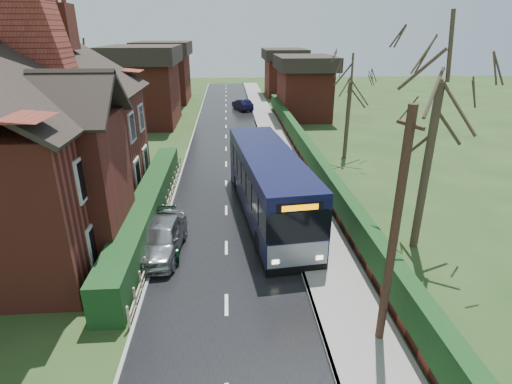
{
  "coord_description": "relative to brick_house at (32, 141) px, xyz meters",
  "views": [
    {
      "loc": [
        0.23,
        -13.64,
        9.1
      ],
      "look_at": [
        1.49,
        4.15,
        1.8
      ],
      "focal_mm": 28.0,
      "sensor_mm": 36.0,
      "label": 1
    }
  ],
  "objects": [
    {
      "name": "car_silver",
      "position": [
        5.93,
        -2.95,
        -3.63
      ],
      "size": [
        2.11,
        4.5,
        1.49
      ],
      "primitive_type": "imported",
      "rotation": [
        0.0,
        0.0,
        -0.08
      ],
      "color": "#B0B1B5",
      "rests_on": "ground"
    },
    {
      "name": "kerb_right",
      "position": [
        11.78,
        5.22,
        -4.31
      ],
      "size": [
        0.12,
        100.0,
        0.14
      ],
      "primitive_type": "cube",
      "color": "gray",
      "rests_on": "ground"
    },
    {
      "name": "tree_house_side",
      "position": [
        -1.31,
        13.22,
        2.34
      ],
      "size": [
        3.96,
        3.96,
        9.0
      ],
      "color": "#31271D",
      "rests_on": "ground"
    },
    {
      "name": "bus_stop_sign",
      "position": [
        11.93,
        -0.95,
        -2.43
      ],
      "size": [
        0.09,
        0.45,
        2.96
      ],
      "rotation": [
        0.0,
        0.0,
        -0.06
      ],
      "color": "slate",
      "rests_on": "ground"
    },
    {
      "name": "right_wall_hedge",
      "position": [
        14.53,
        5.22,
        -3.36
      ],
      "size": [
        0.6,
        50.0,
        1.8
      ],
      "color": "maroon",
      "rests_on": "ground"
    },
    {
      "name": "pavement",
      "position": [
        12.98,
        5.22,
        -4.31
      ],
      "size": [
        2.5,
        100.0,
        0.14
      ],
      "primitive_type": "cube",
      "color": "slate",
      "rests_on": "ground"
    },
    {
      "name": "car_distant",
      "position": [
        10.73,
        30.17,
        -3.73
      ],
      "size": [
        2.6,
        4.14,
        1.29
      ],
      "primitive_type": "imported",
      "rotation": [
        0.0,
        0.0,
        3.49
      ],
      "color": "black",
      "rests_on": "ground"
    },
    {
      "name": "kerb_left",
      "position": [
        5.68,
        5.22,
        -4.33
      ],
      "size": [
        0.12,
        100.0,
        0.1
      ],
      "primitive_type": "cube",
      "color": "gray",
      "rests_on": "ground"
    },
    {
      "name": "telegraph_pole",
      "position": [
        13.53,
        -8.81,
        -0.63
      ],
      "size": [
        0.36,
        0.93,
        7.39
      ],
      "rotation": [
        0.0,
        0.0,
        0.3
      ],
      "color": "black",
      "rests_on": "ground"
    },
    {
      "name": "car_green",
      "position": [
        5.83,
        -2.54,
        -3.78
      ],
      "size": [
        2.06,
        4.24,
        1.19
      ],
      "primitive_type": "imported",
      "rotation": [
        0.0,
        0.0,
        0.1
      ],
      "color": "black",
      "rests_on": "ground"
    },
    {
      "name": "picket_fence",
      "position": [
        5.58,
        0.22,
        -3.93
      ],
      "size": [
        0.1,
        16.0,
        0.9
      ],
      "primitive_type": null,
      "color": "tan",
      "rests_on": "ground"
    },
    {
      "name": "road",
      "position": [
        8.73,
        5.22,
        -4.37
      ],
      "size": [
        6.0,
        100.0,
        0.02
      ],
      "primitive_type": "cube",
      "color": "black",
      "rests_on": "ground"
    },
    {
      "name": "tree_right_near",
      "position": [
        17.2,
        -3.13,
        3.32
      ],
      "size": [
        4.77,
        4.77,
        10.31
      ],
      "color": "#372C21",
      "rests_on": "ground"
    },
    {
      "name": "brick_house",
      "position": [
        0.0,
        0.0,
        0.0
      ],
      "size": [
        9.3,
        14.6,
        10.3
      ],
      "color": "maroon",
      "rests_on": "ground"
    },
    {
      "name": "bus",
      "position": [
        10.94,
        0.46,
        -2.68
      ],
      "size": [
        3.78,
        11.47,
        3.42
      ],
      "rotation": [
        0.0,
        0.0,
        0.11
      ],
      "color": "black",
      "rests_on": "ground"
    },
    {
      "name": "front_hedge",
      "position": [
        4.83,
        0.22,
        -3.58
      ],
      "size": [
        1.2,
        16.0,
        1.6
      ],
      "primitive_type": "cube",
      "color": "black",
      "rests_on": "ground"
    },
    {
      "name": "tree_right_far",
      "position": [
        17.73,
        10.21,
        1.6
      ],
      "size": [
        4.14,
        4.14,
        8.0
      ],
      "color": "#382C21",
      "rests_on": "ground"
    },
    {
      "name": "ground",
      "position": [
        8.73,
        -4.78,
        -4.38
      ],
      "size": [
        140.0,
        140.0,
        0.0
      ],
      "primitive_type": "plane",
      "color": "#364E21",
      "rests_on": "ground"
    }
  ]
}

